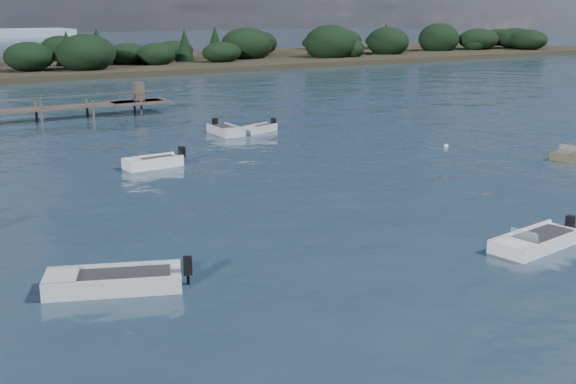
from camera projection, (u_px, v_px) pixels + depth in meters
ground at (57, 102)px, 71.41m from camera, size 400.00×400.00×0.00m
dinghy_mid_white_a at (537, 243)px, 28.13m from camera, size 4.72×2.13×1.09m
tender_far_white at (153, 164)px, 42.09m from camera, size 3.78×1.52×1.28m
dinghy_mid_grey at (114, 284)px, 23.91m from camera, size 4.83×3.26×1.22m
tender_far_grey_b at (260, 130)px, 54.04m from camera, size 3.23×2.00×1.09m
dinghy_extra_b at (226, 132)px, 53.13m from camera, size 1.82×3.83×1.20m
dinghy_extra_a at (572, 155)px, 45.01m from camera, size 4.22×2.37×1.13m
buoy_c at (154, 289)px, 23.92m from camera, size 0.32×0.32×0.32m
buoy_e at (141, 158)px, 44.78m from camera, size 0.32×0.32×0.32m
buoy_extra_a at (446, 146)px, 48.48m from camera, size 0.32×0.32×0.32m
far_headland at (144, 53)px, 116.61m from camera, size 190.00×40.00×5.80m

